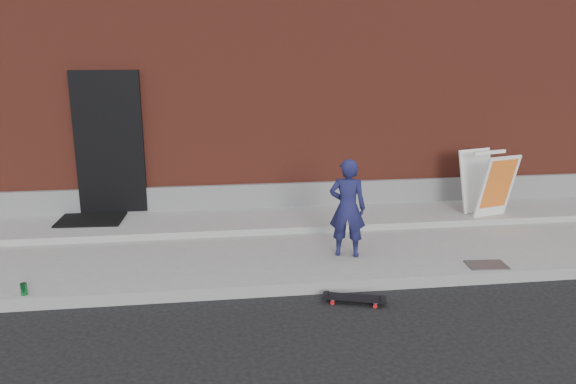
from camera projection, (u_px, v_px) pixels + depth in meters
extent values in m
plane|color=black|center=(301.00, 295.00, 6.70)|extent=(80.00, 80.00, 0.00)
cube|color=gray|center=(285.00, 246.00, 8.11)|extent=(20.00, 3.00, 0.15)
cube|color=gray|center=(277.00, 219.00, 8.95)|extent=(20.00, 1.20, 0.10)
cube|color=maroon|center=(254.00, 63.00, 12.77)|extent=(20.00, 8.00, 5.00)
cube|color=slate|center=(274.00, 195.00, 9.43)|extent=(20.00, 0.10, 0.40)
cube|color=black|center=(109.00, 143.00, 8.84)|extent=(1.05, 0.12, 2.25)
imported|color=#191A46|center=(347.00, 208.00, 7.40)|extent=(0.56, 0.45, 1.33)
cylinder|color=red|center=(376.00, 300.00, 6.51)|extent=(0.06, 0.04, 0.05)
cylinder|color=red|center=(375.00, 306.00, 6.37)|extent=(0.06, 0.04, 0.05)
cylinder|color=red|center=(334.00, 297.00, 6.60)|extent=(0.06, 0.04, 0.05)
cylinder|color=red|center=(332.00, 303.00, 6.45)|extent=(0.06, 0.04, 0.05)
cube|color=#9D9EA2|center=(375.00, 300.00, 6.43)|extent=(0.09, 0.16, 0.02)
cube|color=#9D9EA2|center=(333.00, 297.00, 6.51)|extent=(0.09, 0.16, 0.02)
cube|color=black|center=(354.00, 298.00, 6.47)|extent=(0.72, 0.39, 0.01)
cube|color=white|center=(497.00, 187.00, 8.75)|extent=(0.67, 0.44, 1.01)
cube|color=white|center=(477.00, 180.00, 9.15)|extent=(0.67, 0.44, 1.01)
cube|color=yellow|center=(498.00, 190.00, 8.74)|extent=(0.55, 0.34, 0.80)
cube|color=white|center=(490.00, 152.00, 8.82)|extent=(0.61, 0.22, 0.05)
cylinder|color=#187B37|center=(24.00, 289.00, 6.35)|extent=(0.09, 0.09, 0.14)
cube|color=black|center=(92.00, 219.00, 8.76)|extent=(1.01, 0.84, 0.03)
cube|color=#505055|center=(487.00, 265.00, 7.21)|extent=(0.52, 0.35, 0.01)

